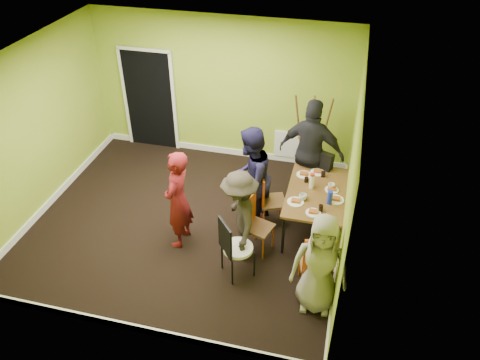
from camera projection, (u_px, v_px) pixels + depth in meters
The scene contains 28 objects.
ground at pixel (188, 221), 7.84m from camera, with size 5.00×5.00×0.00m, color black.
room_walls at pixel (183, 171), 7.31m from camera, with size 5.04×4.54×2.82m.
dining_table at pixel (316, 194), 7.30m from camera, with size 0.90×1.50×0.75m.
chair_left_far at pixel (268, 197), 7.49m from camera, with size 0.52×0.52×0.97m.
chair_left_near at pixel (255, 221), 7.04m from camera, with size 0.48×0.48×0.92m.
chair_back_end at pixel (318, 169), 7.83m from camera, with size 0.58×0.62×1.02m.
chair_front_end at pixel (317, 260), 6.27m from camera, with size 0.51×0.52×1.06m.
chair_bentwood at pixel (233, 246), 6.55m from camera, with size 0.55×0.55×1.00m.
easel at pixel (311, 137), 8.47m from camera, with size 0.67×0.63×1.68m.
plate_near_left at pixel (304, 175), 7.63m from camera, with size 0.24×0.24×0.01m, color white.
plate_near_right at pixel (295, 202), 7.04m from camera, with size 0.25×0.25×0.01m, color white.
plate_far_back at pixel (318, 172), 7.69m from camera, with size 0.24×0.24×0.01m, color white.
plate_far_front at pixel (313, 213), 6.83m from camera, with size 0.22×0.22×0.01m, color white.
plate_wall_back at pixel (332, 190), 7.29m from camera, with size 0.21×0.21×0.01m, color white.
plate_wall_front at pixel (336, 200), 7.08m from camera, with size 0.25×0.25×0.01m, color white.
thermos at pixel (312, 182), 7.28m from camera, with size 0.08×0.08×0.23m, color white.
blue_bottle at pixel (330, 197), 6.97m from camera, with size 0.08×0.08×0.21m, color #162BAB.
orange_bottle at pixel (310, 181), 7.44m from camera, with size 0.03×0.03×0.07m, color #CD4F13.
glass_mid at pixel (306, 180), 7.45m from camera, with size 0.06×0.06×0.09m, color black.
glass_back at pixel (323, 174), 7.57m from camera, with size 0.07×0.07×0.09m, color black.
glass_front at pixel (321, 208), 6.85m from camera, with size 0.07×0.07×0.10m, color black.
cup_a at pixel (303, 197), 7.07m from camera, with size 0.12×0.12×0.09m, color white.
cup_b at pixel (331, 186), 7.29m from camera, with size 0.10×0.10×0.10m, color white.
person_standing at pixel (178, 200), 6.98m from camera, with size 0.60×0.39×1.63m, color #601013.
person_left_far at pixel (250, 179), 7.33m from camera, with size 0.85×0.66×1.75m, color #181534.
person_left_near at pixel (240, 216), 6.79m from camera, with size 0.96×0.55×1.48m, color #2A241C.
person_back_end at pixel (311, 152), 7.82m from camera, with size 1.11×0.46×1.90m, color black.
person_front_end at pixel (320, 264), 5.97m from camera, with size 0.74×0.48×1.52m, color gray.
Camera 1 is at (2.30, -5.61, 5.09)m, focal length 35.00 mm.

